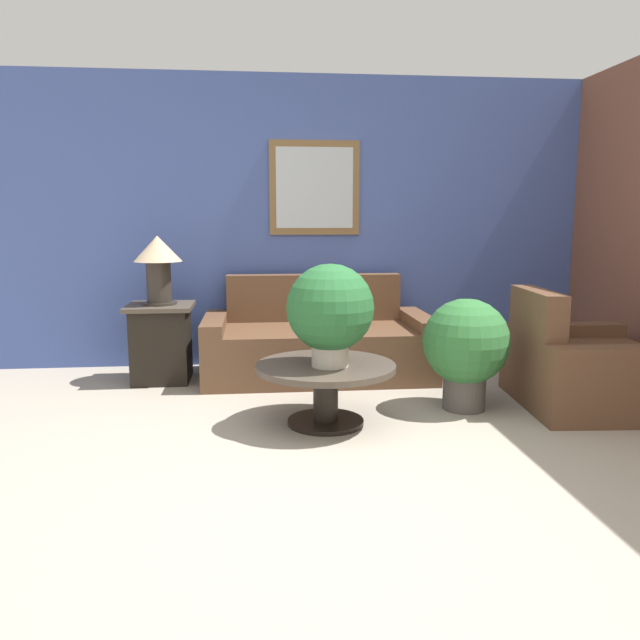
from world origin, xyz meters
The scene contains 9 objects.
ground_plane centered at (0.00, 0.00, 0.00)m, with size 20.00×20.00×0.00m, color gray.
wall_back centered at (0.00, 2.91, 1.31)m, with size 7.13×0.09×2.60m.
couch_main centered at (0.07, 2.38, 0.27)m, with size 1.91×0.93×0.84m.
armchair centered at (1.88, 1.31, 0.27)m, with size 1.00×1.14×0.84m.
coffee_table centered at (0.00, 1.10, 0.30)m, with size 0.91×0.91×0.41m.
side_table centered at (-1.23, 2.34, 0.33)m, with size 0.53×0.53×0.64m.
table_lamp centered at (-1.23, 2.34, 1.01)m, with size 0.39×0.39×0.56m.
potted_plant_on_table centered at (0.02, 1.04, 0.77)m, with size 0.56×0.56×0.66m.
potted_plant_floor centered at (1.01, 1.32, 0.46)m, with size 0.61×0.61×0.79m.
Camera 1 is at (-0.44, -2.83, 1.35)m, focal length 35.00 mm.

